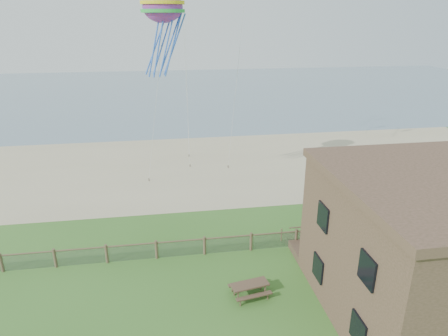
% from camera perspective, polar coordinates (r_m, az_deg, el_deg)
% --- Properties ---
extents(ground, '(160.00, 160.00, 0.00)m').
position_cam_1_polar(ground, '(21.22, -0.84, -20.93)').
color(ground, '#336221').
rests_on(ground, ground).
extents(sand_beach, '(72.00, 20.00, 0.02)m').
position_cam_1_polar(sand_beach, '(40.31, -5.28, 0.20)').
color(sand_beach, tan).
rests_on(sand_beach, ground).
extents(ocean, '(160.00, 68.00, 0.02)m').
position_cam_1_polar(ocean, '(82.93, -7.44, 10.81)').
color(ocean, slate).
rests_on(ocean, ground).
extents(chainlink_fence, '(36.20, 0.20, 1.25)m').
position_cam_1_polar(chainlink_fence, '(25.68, -2.78, -11.14)').
color(chainlink_fence, brown).
rests_on(chainlink_fence, ground).
extents(motel_deck, '(15.00, 2.00, 0.50)m').
position_cam_1_polar(motel_deck, '(29.17, 24.17, -9.62)').
color(motel_deck, brown).
rests_on(motel_deck, ground).
extents(picnic_table, '(2.25, 1.85, 0.85)m').
position_cam_1_polar(picnic_table, '(22.45, 3.70, -16.85)').
color(picnic_table, brown).
rests_on(picnic_table, ground).
extents(octopus_kite, '(3.62, 2.87, 6.65)m').
position_cam_1_polar(octopus_kite, '(31.56, -8.58, 18.72)').
color(octopus_kite, '#FF2841').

